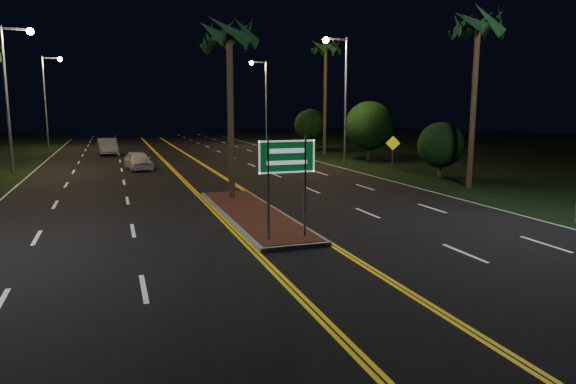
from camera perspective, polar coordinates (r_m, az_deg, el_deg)
name	(u,v)px	position (r m, az deg, el deg)	size (l,w,h in m)	color
ground	(321,269)	(13.62, 3.72, -8.53)	(120.00, 120.00, 0.00)	black
grass_right	(521,153)	(51.08, 24.50, 3.92)	(40.00, 110.00, 0.01)	black
median_island	(252,214)	(20.03, -4.01, -2.42)	(2.25, 10.25, 0.17)	gray
highway_sign	(287,166)	(15.68, -0.12, 2.87)	(1.80, 0.08, 3.20)	gray
streetlight_left_mid	(12,83)	(36.40, -28.29, 10.66)	(1.91, 0.44, 9.00)	gray
streetlight_left_far	(49,91)	(56.24, -25.06, 10.09)	(1.91, 0.44, 9.00)	gray
streetlight_right_mid	(341,86)	(37.40, 5.91, 11.66)	(1.91, 0.44, 9.00)	gray
streetlight_right_far	(263,93)	(56.18, -2.83, 10.96)	(1.91, 0.44, 9.00)	gray
palm_median	(229,34)	(23.20, -6.56, 17.02)	(2.40, 2.40, 8.30)	#382819
palm_right_near	(478,25)	(28.37, 20.39, 17.03)	(2.40, 2.40, 9.30)	#382819
palm_right_far	(326,48)	(45.84, 4.21, 15.65)	(2.40, 2.40, 10.30)	#382819
shrub_near	(441,145)	(31.96, 16.61, 5.04)	(2.70, 2.70, 3.30)	#382819
shrub_mid	(369,126)	(40.69, 9.01, 7.29)	(3.78, 3.78, 4.62)	#382819
shrub_far	(310,125)	(51.54, 2.51, 7.40)	(3.24, 3.24, 3.96)	#382819
car_near	(138,159)	(36.01, -16.31, 3.55)	(1.85, 4.32, 1.44)	white
car_far	(107,145)	(48.29, -19.46, 4.94)	(2.13, 4.97, 1.66)	#AEB0B8
warning_sign	(393,148)	(34.99, 11.56, 4.79)	(0.91, 0.35, 2.27)	gray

